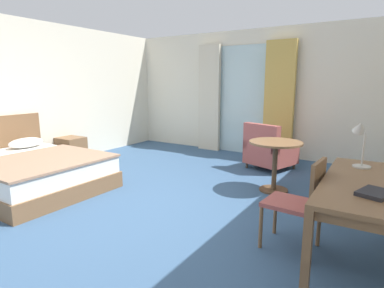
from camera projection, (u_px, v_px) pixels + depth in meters
name	position (u px, v px, depth m)	size (l,w,h in m)	color
ground	(136.00, 210.00, 4.01)	(6.34, 7.95, 0.10)	#38567A
wall_back	(251.00, 93.00, 6.82)	(5.94, 0.12, 2.63)	silver
wall_left	(2.00, 96.00, 5.27)	(0.12, 7.55, 2.63)	silver
balcony_glass_door	(244.00, 100.00, 6.85)	(1.16, 0.02, 2.31)	silver
curtain_panel_left	(209.00, 98.00, 7.19)	(0.52, 0.10, 2.36)	beige
curtain_panel_right	(279.00, 101.00, 6.35)	(0.60, 0.10, 2.36)	tan
bed	(27.00, 171.00, 4.66)	(2.17, 1.69, 1.00)	brown
nightstand	(71.00, 150.00, 6.19)	(0.49, 0.42, 0.49)	brown
writing_desk	(362.00, 191.00, 2.64)	(0.63, 1.59, 0.75)	brown
desk_chair	(301.00, 200.00, 2.90)	(0.50, 0.43, 0.88)	#9E4C47
desk_lamp	(360.00, 135.00, 3.07)	(0.21, 0.27, 0.46)	#B7B2A8
closed_book	(375.00, 193.00, 2.29)	(0.19, 0.26, 0.03)	#232328
armchair_by_window	(269.00, 151.00, 5.67)	(0.90, 0.90, 0.84)	#9E4C47
round_cafe_table	(275.00, 154.00, 4.49)	(0.74, 0.74, 0.73)	brown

